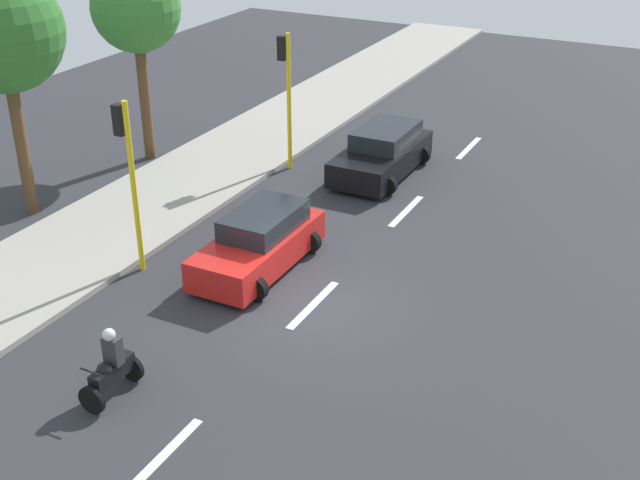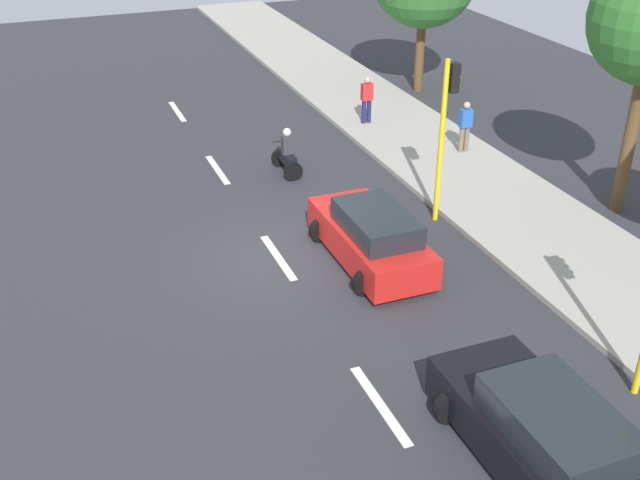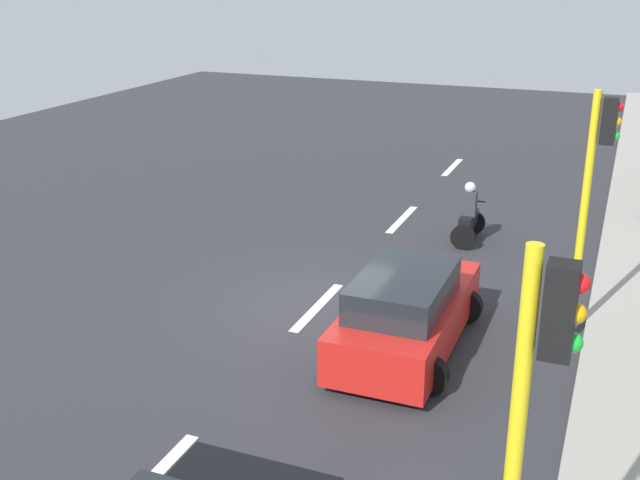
{
  "view_description": "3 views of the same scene",
  "coord_description": "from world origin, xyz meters",
  "views": [
    {
      "loc": [
        -7.82,
        14.96,
        10.27
      ],
      "look_at": [
        -0.06,
        -0.23,
        1.65
      ],
      "focal_mm": 46.22,
      "sensor_mm": 36.0,
      "label": 1
    },
    {
      "loc": [
        -5.16,
        -15.98,
        9.68
      ],
      "look_at": [
        0.47,
        -1.71,
        1.29
      ],
      "focal_mm": 42.85,
      "sensor_mm": 36.0,
      "label": 2
    },
    {
      "loc": [
        5.27,
        -13.02,
        6.45
      ],
      "look_at": [
        -0.03,
        0.2,
        1.35
      ],
      "focal_mm": 43.65,
      "sensor_mm": 36.0,
      "label": 3
    }
  ],
  "objects": [
    {
      "name": "pedestrian_near_signal",
      "position": [
        7.87,
        4.19,
        1.06
      ],
      "size": [
        0.4,
        0.24,
        1.69
      ],
      "color": "#72604C",
      "rests_on": "sidewalk"
    },
    {
      "name": "lane_stripe_mid",
      "position": [
        0.0,
        0.0,
        0.01
      ],
      "size": [
        0.2,
        2.4,
        0.01
      ],
      "primitive_type": "cube",
      "color": "white",
      "rests_on": "ground"
    },
    {
      "name": "car_black",
      "position": [
        1.84,
        -8.42,
        0.71
      ],
      "size": [
        2.32,
        4.48,
        1.52
      ],
      "color": "black",
      "rests_on": "ground"
    },
    {
      "name": "lane_stripe_far_south",
      "position": [
        0.0,
        12.0,
        0.01
      ],
      "size": [
        0.2,
        2.4,
        0.01
      ],
      "primitive_type": "cube",
      "color": "white",
      "rests_on": "ground"
    },
    {
      "name": "ground_plane",
      "position": [
        0.0,
        0.0,
        -0.05
      ],
      "size": [
        40.0,
        60.0,
        0.1
      ],
      "primitive_type": "cube",
      "color": "#2D2D33"
    },
    {
      "name": "motorcycle",
      "position": [
        1.97,
        4.91,
        0.64
      ],
      "size": [
        0.6,
        1.3,
        1.53
      ],
      "color": "black",
      "rests_on": "ground"
    },
    {
      "name": "car_red",
      "position": [
        2.09,
        -1.05,
        0.71
      ],
      "size": [
        2.13,
        4.23,
        1.52
      ],
      "color": "red",
      "rests_on": "ground"
    },
    {
      "name": "lane_stripe_south",
      "position": [
        0.0,
        6.0,
        0.01
      ],
      "size": [
        0.2,
        2.4,
        0.01
      ],
      "primitive_type": "cube",
      "color": "white",
      "rests_on": "ground"
    },
    {
      "name": "lane_stripe_north",
      "position": [
        0.0,
        -6.0,
        0.01
      ],
      "size": [
        0.2,
        2.4,
        0.01
      ],
      "primitive_type": "cube",
      "color": "white",
      "rests_on": "ground"
    },
    {
      "name": "traffic_light_corner",
      "position": [
        4.85,
        0.43,
        2.93
      ],
      "size": [
        0.49,
        0.24,
        4.5
      ],
      "color": "yellow",
      "rests_on": "ground"
    },
    {
      "name": "sidewalk",
      "position": [
        7.0,
        0.0,
        0.07
      ],
      "size": [
        4.0,
        60.0,
        0.15
      ],
      "primitive_type": "cube",
      "color": "#9E998E",
      "rests_on": "ground"
    },
    {
      "name": "pedestrian_by_tree",
      "position": [
        6.04,
        7.87,
        1.06
      ],
      "size": [
        0.4,
        0.24,
        1.69
      ],
      "color": "#1E1E4C",
      "rests_on": "sidewalk"
    }
  ]
}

